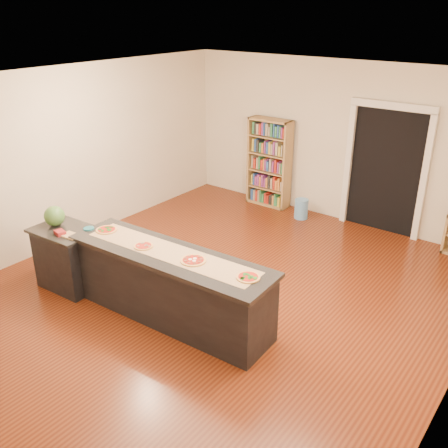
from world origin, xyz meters
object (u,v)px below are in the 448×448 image
Objects in this scene: bookshelf at (269,163)px; waste_bin at (301,209)px; watermelon at (54,216)px; kitchen_island at (170,286)px; side_counter at (69,258)px.

bookshelf is 4.65× the size of waste_bin.
kitchen_island is at bearing 8.54° from watermelon.
waste_bin is at bearing -14.37° from bookshelf.
kitchen_island is 7.55× the size of waste_bin.
kitchen_island is at bearing 6.68° from side_counter.
side_counter is at bearing -108.46° from waste_bin.
side_counter is at bearing -1.08° from watermelon.
bookshelf is at bearing 80.48° from side_counter.
watermelon is at bearing -174.25° from kitchen_island.
side_counter is 2.42× the size of waste_bin.
bookshelf is 6.09× the size of watermelon.
kitchen_island reaches higher than side_counter.
watermelon is at bearing -99.12° from bookshelf.
side_counter is (-1.64, -0.28, -0.02)m from kitchen_island.
watermelon reaches higher than side_counter.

